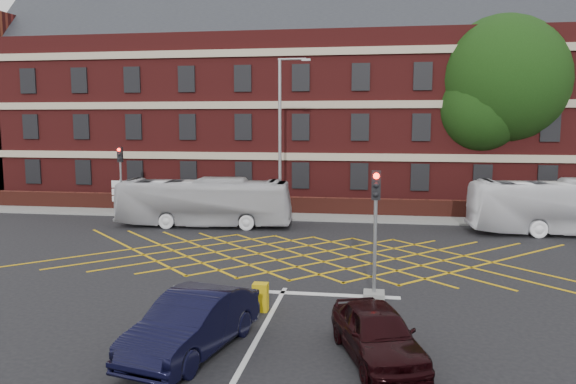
# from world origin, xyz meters

# --- Properties ---
(ground) EXTENTS (120.00, 120.00, 0.00)m
(ground) POSITION_xyz_m (0.00, 0.00, 0.00)
(ground) COLOR black
(ground) RESTS_ON ground
(victorian_building) EXTENTS (51.00, 12.17, 20.40)m
(victorian_building) POSITION_xyz_m (0.25, 22.00, 7.84)
(victorian_building) COLOR #561616
(victorian_building) RESTS_ON ground
(boundary_wall) EXTENTS (56.00, 0.50, 1.10)m
(boundary_wall) POSITION_xyz_m (0.00, 13.00, 0.55)
(boundary_wall) COLOR #4F1C15
(boundary_wall) RESTS_ON ground
(far_pavement) EXTENTS (60.00, 3.00, 0.12)m
(far_pavement) POSITION_xyz_m (0.00, 12.00, 0.06)
(far_pavement) COLOR slate
(far_pavement) RESTS_ON ground
(box_junction_hatching) EXTENTS (8.22, 8.22, 0.02)m
(box_junction_hatching) POSITION_xyz_m (0.00, 2.00, 0.01)
(box_junction_hatching) COLOR #CC990C
(box_junction_hatching) RESTS_ON ground
(stop_line) EXTENTS (8.00, 0.30, 0.02)m
(stop_line) POSITION_xyz_m (0.00, -3.50, 0.01)
(stop_line) COLOR silver
(stop_line) RESTS_ON ground
(centre_line) EXTENTS (0.15, 14.00, 0.02)m
(centre_line) POSITION_xyz_m (0.00, -10.00, 0.01)
(centre_line) COLOR silver
(centre_line) RESTS_ON ground
(bus_left) EXTENTS (9.89, 2.86, 2.72)m
(bus_left) POSITION_xyz_m (-6.42, 8.09, 1.36)
(bus_left) COLOR silver
(bus_left) RESTS_ON ground
(bus_right) EXTENTS (10.59, 3.18, 2.91)m
(bus_right) POSITION_xyz_m (13.25, 8.79, 1.45)
(bus_right) COLOR white
(bus_right) RESTS_ON ground
(car_navy) EXTENTS (2.63, 4.92, 1.54)m
(car_navy) POSITION_xyz_m (-1.45, -8.81, 0.77)
(car_navy) COLOR black
(car_navy) RESTS_ON ground
(car_maroon) EXTENTS (2.79, 4.29, 1.36)m
(car_maroon) POSITION_xyz_m (3.21, -8.51, 0.68)
(car_maroon) COLOR black
(car_maroon) RESTS_ON ground
(deciduous_tree) EXTENTS (8.64, 8.64, 12.90)m
(deciduous_tree) POSITION_xyz_m (11.28, 17.61, 7.98)
(deciduous_tree) COLOR black
(deciduous_tree) RESTS_ON ground
(traffic_light_near) EXTENTS (0.70, 0.70, 4.27)m
(traffic_light_near) POSITION_xyz_m (3.12, -3.57, 1.76)
(traffic_light_near) COLOR slate
(traffic_light_near) RESTS_ON ground
(traffic_light_far) EXTENTS (0.70, 0.70, 4.27)m
(traffic_light_far) POSITION_xyz_m (-12.87, 11.25, 1.76)
(traffic_light_far) COLOR slate
(traffic_light_far) RESTS_ON ground
(street_lamp) EXTENTS (2.25, 1.00, 9.42)m
(street_lamp) POSITION_xyz_m (-2.32, 9.86, 3.28)
(street_lamp) COLOR slate
(street_lamp) RESTS_ON ground
(direction_signs) EXTENTS (1.10, 0.16, 2.20)m
(direction_signs) POSITION_xyz_m (-13.06, 11.49, 1.38)
(direction_signs) COLOR gray
(direction_signs) RESTS_ON ground
(utility_cabinet) EXTENTS (0.47, 0.38, 0.88)m
(utility_cabinet) POSITION_xyz_m (-0.38, -5.45, 0.44)
(utility_cabinet) COLOR #C8A40B
(utility_cabinet) RESTS_ON ground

